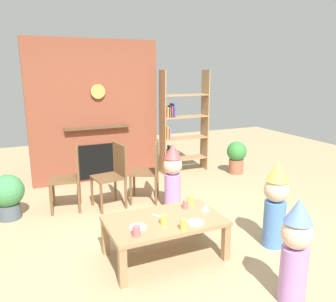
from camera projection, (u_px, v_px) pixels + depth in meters
ground_plane at (170, 241)px, 3.89m from camera, size 12.00×12.00×0.00m
brick_fireplace_feature at (95, 112)px, 5.82m from camera, size 2.20×0.28×2.40m
bookshelf at (181, 126)px, 6.34m from camera, size 0.90×0.28×1.90m
coffee_table at (165, 224)px, 3.49m from camera, size 1.18×0.71×0.42m
paper_cup_near_left at (186, 205)px, 3.73m from camera, size 0.06×0.06×0.09m
paper_cup_near_right at (183, 225)px, 3.23m from camera, size 0.06×0.06×0.11m
paper_cup_center at (136, 231)px, 3.12m from camera, size 0.08×0.08×0.10m
paper_cup_far_left at (164, 220)px, 3.35m from camera, size 0.07×0.07×0.09m
paper_cup_far_right at (190, 200)px, 3.87m from camera, size 0.08×0.08×0.09m
paper_plate_front at (196, 222)px, 3.39m from camera, size 0.17×0.17×0.01m
paper_plate_rear at (138, 227)px, 3.28m from camera, size 0.17×0.17×0.01m
birthday_cake_slice at (205, 207)px, 3.69m from camera, size 0.10×0.10×0.07m
table_fork at (158, 216)px, 3.55m from camera, size 0.09×0.14×0.01m
child_with_cone_hat at (296, 249)px, 2.77m from camera, size 0.26×0.26×0.92m
child_in_pink at (276, 202)px, 3.68m from camera, size 0.27×0.27×0.97m
child_by_the_chairs at (173, 175)px, 4.68m from camera, size 0.26×0.26×0.94m
dining_chair_left at (71, 174)px, 4.68m from camera, size 0.47×0.47×0.90m
dining_chair_middle at (114, 171)px, 4.79m from camera, size 0.45×0.45×0.90m
dining_chair_right at (151, 168)px, 4.98m from camera, size 0.54×0.54×0.90m
potted_plant_tall at (237, 156)px, 6.35m from camera, size 0.37×0.37×0.61m
potted_plant_short at (8, 194)px, 4.40m from camera, size 0.42×0.42×0.60m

